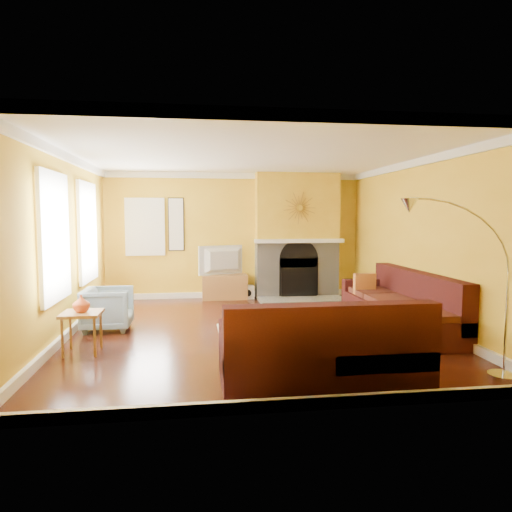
{
  "coord_description": "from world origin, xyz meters",
  "views": [
    {
      "loc": [
        -0.89,
        -6.92,
        1.77
      ],
      "look_at": [
        0.12,
        0.4,
        1.13
      ],
      "focal_mm": 32.0,
      "sensor_mm": 36.0,
      "label": 1
    }
  ],
  "objects": [
    {
      "name": "baseboard",
      "position": [
        0.0,
        0.0,
        0.06
      ],
      "size": [
        5.5,
        6.0,
        0.12
      ],
      "primitive_type": null,
      "color": "white",
      "rests_on": "floor"
    },
    {
      "name": "coffee_table",
      "position": [
        0.58,
        -0.66,
        0.19
      ],
      "size": [
        0.97,
        0.97,
        0.38
      ],
      "primitive_type": null,
      "color": "white",
      "rests_on": "floor"
    },
    {
      "name": "hearth",
      "position": [
        1.35,
        2.25,
        0.03
      ],
      "size": [
        1.8,
        0.7,
        0.06
      ],
      "primitive_type": "cube",
      "color": "gray",
      "rests_on": "floor"
    },
    {
      "name": "mantel",
      "position": [
        1.35,
        2.56,
        1.25
      ],
      "size": [
        1.92,
        0.22,
        0.08
      ],
      "primitive_type": "cube",
      "color": "white",
      "rests_on": "fireplace"
    },
    {
      "name": "wall_right",
      "position": [
        2.76,
        0.0,
        1.35
      ],
      "size": [
        0.02,
        6.0,
        2.7
      ],
      "primitive_type": "cube",
      "color": "gold",
      "rests_on": "ground"
    },
    {
      "name": "ceiling",
      "position": [
        0.0,
        0.0,
        2.71
      ],
      "size": [
        5.5,
        6.0,
        0.02
      ],
      "primitive_type": "cube",
      "color": "white",
      "rests_on": "ground"
    },
    {
      "name": "wall_left",
      "position": [
        -2.76,
        0.0,
        1.35
      ],
      "size": [
        0.02,
        6.0,
        2.7
      ],
      "primitive_type": "cube",
      "color": "gold",
      "rests_on": "ground"
    },
    {
      "name": "book",
      "position": [
        0.44,
        -0.57,
        0.4
      ],
      "size": [
        0.27,
        0.32,
        0.03
      ],
      "primitive_type": "imported",
      "rotation": [
        0.0,
        0.0,
        0.26
      ],
      "color": "white",
      "rests_on": "coffee_table"
    },
    {
      "name": "tv",
      "position": [
        -0.24,
        2.76,
        0.84
      ],
      "size": [
        1.07,
        0.5,
        0.62
      ],
      "primitive_type": "imported",
      "rotation": [
        0.0,
        0.0,
        3.49
      ],
      "color": "black",
      "rests_on": "media_console"
    },
    {
      "name": "arc_lamp",
      "position": [
        1.93,
        -2.49,
        0.97
      ],
      "size": [
        1.26,
        0.36,
        1.95
      ],
      "primitive_type": null,
      "color": "silver",
      "rests_on": "floor"
    },
    {
      "name": "side_table",
      "position": [
        -2.33,
        -0.86,
        0.27
      ],
      "size": [
        0.49,
        0.49,
        0.54
      ],
      "primitive_type": null,
      "color": "#9B6A38",
      "rests_on": "floor"
    },
    {
      "name": "armchair",
      "position": [
        -2.22,
        0.34,
        0.33
      ],
      "size": [
        0.73,
        0.71,
        0.67
      ],
      "primitive_type": "imported",
      "rotation": [
        0.0,
        0.0,
        1.57
      ],
      "color": "gray",
      "rests_on": "floor"
    },
    {
      "name": "subwoofer",
      "position": [
        0.25,
        2.76,
        0.14
      ],
      "size": [
        0.28,
        0.28,
        0.28
      ],
      "primitive_type": "cube",
      "color": "white",
      "rests_on": "floor"
    },
    {
      "name": "wall_art",
      "position": [
        -1.25,
        2.97,
        1.6
      ],
      "size": [
        0.34,
        0.04,
        1.14
      ],
      "primitive_type": "cube",
      "color": "white",
      "rests_on": "wall_back"
    },
    {
      "name": "wall_back",
      "position": [
        0.0,
        3.01,
        1.35
      ],
      "size": [
        5.5,
        0.02,
        2.7
      ],
      "primitive_type": "cube",
      "color": "gold",
      "rests_on": "ground"
    },
    {
      "name": "floor",
      "position": [
        0.0,
        0.0,
        -0.01
      ],
      "size": [
        5.5,
        6.0,
        0.02
      ],
      "primitive_type": "cube",
      "color": "#4D1D10",
      "rests_on": "ground"
    },
    {
      "name": "crown_molding",
      "position": [
        0.0,
        0.0,
        2.64
      ],
      "size": [
        5.5,
        6.0,
        0.12
      ],
      "primitive_type": null,
      "color": "white",
      "rests_on": "ceiling"
    },
    {
      "name": "window_left_near",
      "position": [
        -2.72,
        1.3,
        1.5
      ],
      "size": [
        0.06,
        1.22,
        1.72
      ],
      "primitive_type": "cube",
      "color": "white",
      "rests_on": "wall_left"
    },
    {
      "name": "media_console",
      "position": [
        -0.24,
        2.76,
        0.26
      ],
      "size": [
        0.95,
        0.43,
        0.52
      ],
      "primitive_type": "cube",
      "color": "#9B6A38",
      "rests_on": "floor"
    },
    {
      "name": "wall_front",
      "position": [
        0.0,
        -3.01,
        1.35
      ],
      "size": [
        5.5,
        0.02,
        2.7
      ],
      "primitive_type": "cube",
      "color": "gold",
      "rests_on": "ground"
    },
    {
      "name": "rug",
      "position": [
        0.67,
        -0.46,
        0.01
      ],
      "size": [
        2.4,
        1.8,
        0.02
      ],
      "primitive_type": "cube",
      "color": "beige",
      "rests_on": "floor"
    },
    {
      "name": "window_left_far",
      "position": [
        -2.72,
        -0.6,
        1.5
      ],
      "size": [
        0.06,
        1.22,
        1.72
      ],
      "primitive_type": "cube",
      "color": "white",
      "rests_on": "wall_left"
    },
    {
      "name": "sunburst",
      "position": [
        1.35,
        2.57,
        1.95
      ],
      "size": [
        0.7,
        0.04,
        0.7
      ],
      "primitive_type": null,
      "color": "olive",
      "rests_on": "fireplace"
    },
    {
      "name": "vase",
      "position": [
        -2.33,
        -0.86,
        0.65
      ],
      "size": [
        0.22,
        0.22,
        0.23
      ],
      "primitive_type": "imported",
      "color": "#D04E20",
      "rests_on": "side_table"
    },
    {
      "name": "window_back",
      "position": [
        -1.9,
        2.96,
        1.55
      ],
      "size": [
        0.82,
        0.06,
        1.22
      ],
      "primitive_type": "cube",
      "color": "white",
      "rests_on": "wall_back"
    },
    {
      "name": "sectional_sofa",
      "position": [
        1.07,
        -0.74,
        0.45
      ],
      "size": [
        3.36,
        3.92,
        0.9
      ],
      "primitive_type": null,
      "color": "#3F1414",
      "rests_on": "floor"
    },
    {
      "name": "fireplace",
      "position": [
        1.35,
        2.8,
        1.35
      ],
      "size": [
        1.8,
        0.4,
        2.7
      ],
      "primitive_type": null,
      "color": "gray",
      "rests_on": "floor"
    }
  ]
}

